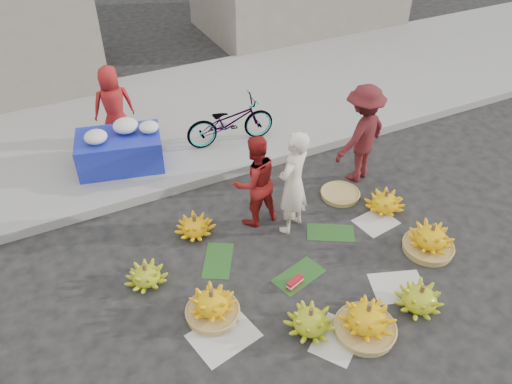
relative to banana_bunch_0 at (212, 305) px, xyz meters
name	(u,v)px	position (x,y,z in m)	size (l,w,h in m)	color
ground	(298,263)	(1.30, 0.28, -0.18)	(80.00, 80.00, 0.00)	black
curb	(228,170)	(1.30, 2.48, -0.10)	(40.00, 0.25, 0.15)	gray
sidewalk	(183,114)	(1.30, 4.58, -0.12)	(40.00, 4.00, 0.12)	gray
newspaper_scatter	(332,307)	(1.30, -0.52, -0.18)	(3.20, 1.80, 0.00)	beige
banana_leaves	(283,255)	(1.20, 0.48, -0.18)	(2.00, 1.00, 0.00)	#1A4717
banana_bunch_0	(212,305)	(0.00, 0.00, 0.00)	(0.63, 0.63, 0.43)	#9D7F42
banana_bunch_1	(310,320)	(0.90, -0.66, -0.03)	(0.64, 0.64, 0.34)	#869E16
banana_bunch_2	(367,320)	(1.43, -0.97, 0.02)	(0.68, 0.68, 0.46)	#9D7F42
banana_bunch_3	(420,298)	(2.20, -0.96, -0.03)	(0.61, 0.61, 0.35)	#869E16
banana_bunch_4	(430,239)	(2.96, -0.28, 0.01)	(0.65, 0.65, 0.45)	#9D7F42
banana_bunch_5	(385,202)	(2.97, 0.66, -0.03)	(0.57, 0.57, 0.34)	yellow
banana_bunch_6	(146,275)	(-0.53, 0.83, -0.05)	(0.61, 0.61, 0.31)	#869E16
banana_bunch_7	(195,226)	(0.32, 1.40, -0.04)	(0.58, 0.58, 0.32)	yellow
basket_spare	(340,194)	(2.58, 1.21, -0.15)	(0.57, 0.57, 0.07)	#9D7F42
incense_stack	(295,282)	(1.08, -0.03, -0.12)	(0.24, 0.08, 0.10)	#AC121B
vendor_cream	(293,183)	(1.57, 0.93, 0.58)	(0.56, 0.37, 1.52)	#EFDFC9
vendor_red	(255,181)	(1.19, 1.30, 0.50)	(0.66, 0.51, 1.35)	#B01F1B
man_striped	(362,134)	(3.08, 1.52, 0.60)	(1.01, 0.58, 1.57)	maroon
flower_table	(120,148)	(-0.16, 3.32, 0.25)	(1.44, 1.08, 0.75)	#1922A4
grey_bucket	(86,168)	(-0.74, 3.27, 0.09)	(0.27, 0.27, 0.30)	gray
flower_vendor	(114,106)	(-0.03, 4.04, 0.62)	(0.66, 0.43, 1.35)	#B01F1B
bicycle	(230,121)	(1.67, 3.18, 0.34)	(1.51, 0.53, 0.79)	gray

